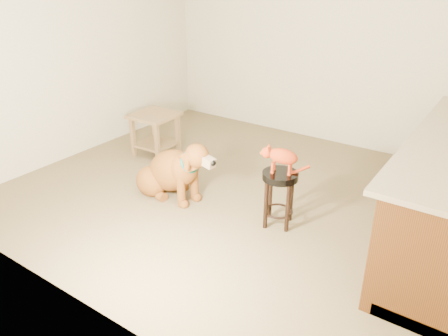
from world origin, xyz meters
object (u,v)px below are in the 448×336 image
Objects in this scene: golden_retriever at (172,172)px; side_table at (155,128)px; tabby_kitten at (280,157)px; padded_stool at (280,188)px.

side_table is at bearing 148.10° from golden_retriever.
golden_retriever is 1.23m from tabby_kitten.
padded_stool is 1.17m from golden_retriever.
side_table reaches higher than padded_stool.
golden_retriever is at bearing 168.77° from tabby_kitten.
golden_retriever is (-1.16, -0.13, -0.11)m from padded_stool.
padded_stool is 0.99× the size of side_table.
padded_stool is at bearing -5.72° from tabby_kitten.
padded_stool is 0.47× the size of golden_retriever.
side_table is (-2.06, 0.59, -0.02)m from padded_stool.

